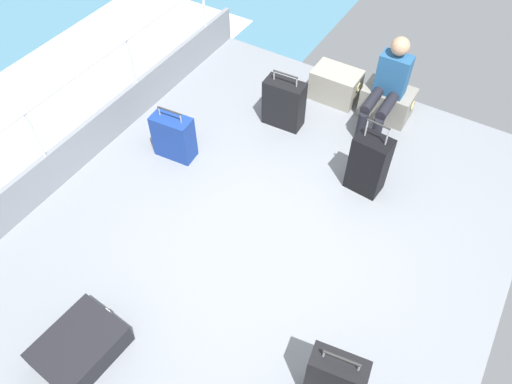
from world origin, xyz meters
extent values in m
cube|color=gray|center=(0.00, 0.00, -0.03)|extent=(4.40, 5.20, 0.06)
cube|color=gray|center=(-2.17, 0.00, 0.23)|extent=(0.06, 5.20, 0.45)
cylinder|color=silver|center=(-2.17, -0.69, 0.50)|extent=(0.04, 0.04, 1.00)
cylinder|color=silver|center=(-2.17, 0.69, 0.50)|extent=(0.04, 0.04, 1.00)
cylinder|color=silver|center=(-2.17, 2.08, 0.50)|extent=(0.04, 0.04, 1.00)
cylinder|color=silver|center=(-2.17, 0.00, 1.00)|extent=(0.04, 4.16, 0.04)
cube|color=white|center=(-3.60, 0.00, -0.34)|extent=(2.40, 7.28, 0.01)
cube|color=#9E9989|center=(-0.30, 2.14, 0.19)|extent=(0.57, 0.38, 0.39)
torus|color=tan|center=(-0.59, 2.14, 0.27)|extent=(0.02, 0.12, 0.12)
torus|color=tan|center=(-0.01, 2.14, 0.27)|extent=(0.02, 0.12, 0.12)
cube|color=gray|center=(0.36, 2.17, 0.19)|extent=(0.58, 0.38, 0.37)
torus|color=tan|center=(0.06, 2.17, 0.26)|extent=(0.02, 0.12, 0.12)
torus|color=tan|center=(0.65, 2.17, 0.26)|extent=(0.02, 0.12, 0.12)
cube|color=#26598C|center=(0.36, 2.12, 0.61)|extent=(0.34, 0.20, 0.48)
sphere|color=tan|center=(0.36, 2.12, 0.97)|extent=(0.20, 0.20, 0.20)
cylinder|color=black|center=(0.45, 1.82, 0.41)|extent=(0.12, 0.40, 0.12)
cylinder|color=black|center=(0.45, 1.62, 0.19)|extent=(0.11, 0.11, 0.37)
cylinder|color=black|center=(0.27, 1.82, 0.41)|extent=(0.12, 0.40, 0.12)
cylinder|color=black|center=(0.27, 1.62, 0.19)|extent=(0.11, 0.11, 0.37)
cube|color=black|center=(-0.62, 1.40, 0.29)|extent=(0.47, 0.25, 0.58)
cylinder|color=#A5A8AD|center=(-0.75, 1.39, 0.64)|extent=(0.02, 0.02, 0.12)
cylinder|color=#A5A8AD|center=(-0.48, 1.41, 0.64)|extent=(0.02, 0.02, 0.12)
cylinder|color=#2D2D2D|center=(-0.62, 1.40, 0.70)|extent=(0.30, 0.03, 0.02)
cube|color=white|center=(-0.62, 1.52, 0.42)|extent=(0.05, 0.01, 0.08)
cube|color=black|center=(0.60, 0.96, 0.34)|extent=(0.38, 0.28, 0.68)
cylinder|color=#A5A8AD|center=(0.49, 0.97, 0.77)|extent=(0.02, 0.02, 0.20)
cylinder|color=#A5A8AD|center=(0.70, 0.95, 0.77)|extent=(0.02, 0.02, 0.20)
cylinder|color=#2D2D2D|center=(0.60, 0.96, 0.87)|extent=(0.24, 0.04, 0.02)
cube|color=green|center=(0.61, 1.09, 0.44)|extent=(0.05, 0.01, 0.08)
cube|color=navy|center=(-1.38, 0.33, 0.26)|extent=(0.45, 0.26, 0.52)
cylinder|color=#A5A8AD|center=(-1.51, 0.32, 0.57)|extent=(0.02, 0.02, 0.11)
cylinder|color=#A5A8AD|center=(-1.25, 0.34, 0.57)|extent=(0.02, 0.02, 0.11)
cylinder|color=#2D2D2D|center=(-1.38, 0.33, 0.63)|extent=(0.28, 0.04, 0.02)
cube|color=silver|center=(-1.39, 0.45, 0.33)|extent=(0.05, 0.01, 0.08)
cube|color=black|center=(-0.65, -1.89, 0.11)|extent=(0.58, 0.70, 0.22)
cube|color=white|center=(-0.63, -1.56, 0.18)|extent=(0.05, 0.01, 0.08)
cube|color=black|center=(1.22, -1.16, 0.33)|extent=(0.43, 0.24, 0.66)
cylinder|color=#A5A8AD|center=(1.10, -1.18, 0.70)|extent=(0.02, 0.02, 0.08)
cylinder|color=#A5A8AD|center=(1.34, -1.14, 0.70)|extent=(0.02, 0.02, 0.08)
cylinder|color=#2D2D2D|center=(1.22, -1.16, 0.74)|extent=(0.26, 0.06, 0.02)
cube|color=silver|center=(1.20, -1.07, 0.43)|extent=(0.05, 0.01, 0.08)
camera|label=1|loc=(1.36, -2.50, 3.88)|focal=34.06mm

